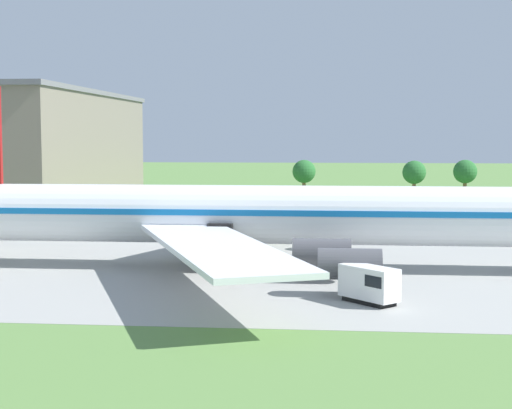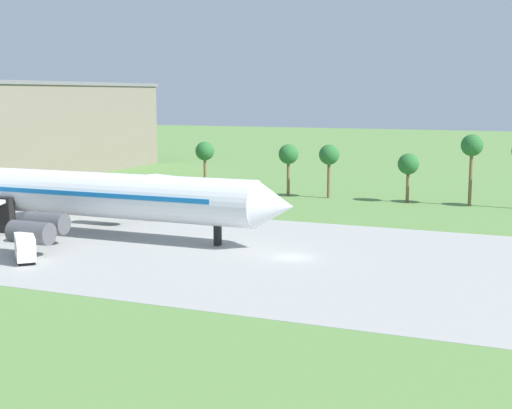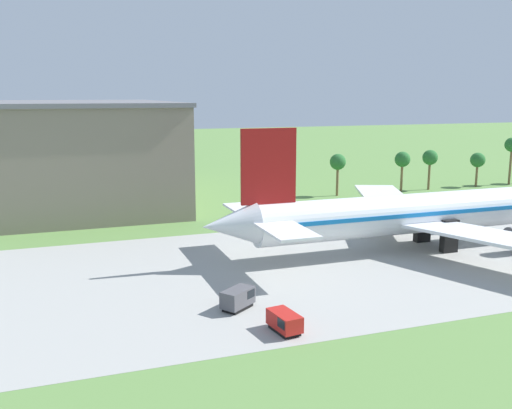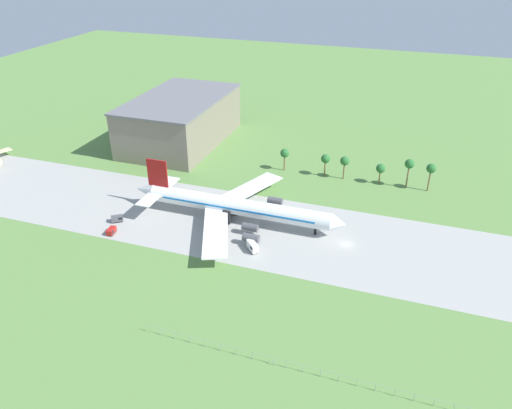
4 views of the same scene
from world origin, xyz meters
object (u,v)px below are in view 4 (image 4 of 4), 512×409
at_px(fuel_truck, 117,219).
at_px(no_stopping_sign, 274,362).
at_px(jet_airliner, 235,206).
at_px(catering_van, 253,247).
at_px(terminal_building, 180,120).
at_px(baggage_tug, 111,231).

distance_m(fuel_truck, no_stopping_sign, 81.93).
relative_size(fuel_truck, no_stopping_sign, 2.55).
bearing_deg(fuel_truck, jet_airliner, 20.71).
bearing_deg(fuel_truck, catering_van, -1.92).
bearing_deg(terminal_building, catering_van, -50.63).
relative_size(baggage_tug, catering_van, 0.83).
xyz_separation_m(baggage_tug, no_stopping_sign, (66.87, -36.40, -0.03)).
relative_size(jet_airliner, fuel_truck, 17.63).
bearing_deg(baggage_tug, catering_van, 7.03).
xyz_separation_m(baggage_tug, catering_van, (46.91, 5.79, 0.50)).
height_order(jet_airliner, fuel_truck, jet_airliner).
xyz_separation_m(jet_airliner, terminal_building, (-49.56, 59.11, 5.20)).
height_order(baggage_tug, catering_van, catering_van).
relative_size(fuel_truck, terminal_building, 0.07).
height_order(jet_airliner, baggage_tug, jet_airliner).
distance_m(jet_airliner, no_stopping_sign, 66.27).
bearing_deg(catering_van, terminal_building, 129.37).
height_order(fuel_truck, no_stopping_sign, fuel_truck).
xyz_separation_m(fuel_truck, catering_van, (49.25, -1.65, 0.37)).
bearing_deg(no_stopping_sign, catering_van, 115.32).
xyz_separation_m(catering_van, terminal_building, (-61.44, 74.89, 8.97)).
xyz_separation_m(jet_airliner, catering_van, (11.89, -15.78, -3.77)).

